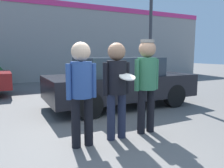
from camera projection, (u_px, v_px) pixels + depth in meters
The scene contains 6 objects.
ground_plane at pixel (112, 141), 3.86m from camera, with size 56.00×56.00×0.00m, color #5B5956.
storefront_building at pixel (34, 40), 11.76m from camera, with size 24.00×0.22×4.47m.
person_left at pixel (82, 85), 3.53m from camera, with size 0.51×0.34×1.73m.
person_middle_with_frisbee at pixel (117, 82), 3.86m from camera, with size 0.52×0.57×1.73m.
person_right at pixel (147, 77), 4.17m from camera, with size 0.54×0.37×1.80m.
parked_car_near at pixel (120, 81), 6.44m from camera, with size 4.28×1.93×1.44m.
Camera 1 is at (-1.67, -3.28, 1.53)m, focal length 35.00 mm.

